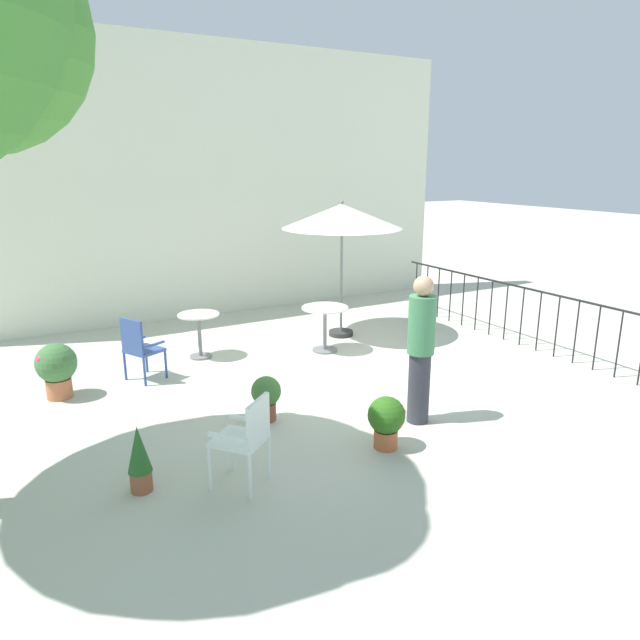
# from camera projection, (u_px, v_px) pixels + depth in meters

# --- Properties ---
(ground_plane) EXTENTS (60.00, 60.00, 0.00)m
(ground_plane) POSITION_uv_depth(u_px,v_px,m) (334.00, 379.00, 8.34)
(ground_plane) COLOR beige
(villa_facade) EXTENTS (10.34, 0.30, 5.28)m
(villa_facade) POSITION_uv_depth(u_px,v_px,m) (218.00, 182.00, 11.48)
(villa_facade) COLOR silver
(villa_facade) RESTS_ON ground
(terrace_railing) EXTENTS (0.03, 5.67, 1.01)m
(terrace_railing) POSITION_uv_depth(u_px,v_px,m) (515.00, 304.00, 9.86)
(terrace_railing) COLOR black
(terrace_railing) RESTS_ON ground
(patio_umbrella_0) EXTENTS (2.09, 2.09, 2.40)m
(patio_umbrella_0) POSITION_uv_depth(u_px,v_px,m) (342.00, 217.00, 9.90)
(patio_umbrella_0) COLOR #2D2D2D
(patio_umbrella_0) RESTS_ON ground
(cafe_table_0) EXTENTS (0.76, 0.76, 0.75)m
(cafe_table_0) POSITION_uv_depth(u_px,v_px,m) (325.00, 320.00, 9.44)
(cafe_table_0) COLOR silver
(cafe_table_0) RESTS_ON ground
(cafe_table_1) EXTENTS (0.65, 0.65, 0.72)m
(cafe_table_1) POSITION_uv_depth(u_px,v_px,m) (199.00, 327.00, 9.14)
(cafe_table_1) COLOR silver
(cafe_table_1) RESTS_ON ground
(patio_chair_0) EXTENTS (0.58, 0.60, 0.93)m
(patio_chair_0) POSITION_uv_depth(u_px,v_px,m) (139.00, 346.00, 8.14)
(patio_chair_0) COLOR #324A8F
(patio_chair_0) RESTS_ON ground
(patio_chair_1) EXTENTS (0.63, 0.64, 0.91)m
(patio_chair_1) POSITION_uv_depth(u_px,v_px,m) (246.00, 435.00, 5.45)
(patio_chair_1) COLOR white
(patio_chair_1) RESTS_ON ground
(potted_plant_0) EXTENTS (0.53, 0.53, 0.75)m
(potted_plant_0) POSITION_uv_depth(u_px,v_px,m) (57.00, 367.00, 7.57)
(potted_plant_0) COLOR #C16A45
(potted_plant_0) RESTS_ON ground
(potted_plant_1) EXTENTS (0.23, 0.23, 0.67)m
(potted_plant_1) POSITION_uv_depth(u_px,v_px,m) (139.00, 458.00, 5.41)
(potted_plant_1) COLOR brown
(potted_plant_1) RESTS_ON ground
(potted_plant_2) EXTENTS (0.41, 0.41, 0.59)m
(potted_plant_2) POSITION_uv_depth(u_px,v_px,m) (387.00, 419.00, 6.25)
(potted_plant_2) COLOR #B25D38
(potted_plant_2) RESTS_ON ground
(potted_plant_3) EXTENTS (0.36, 0.36, 0.56)m
(potted_plant_3) POSITION_uv_depth(u_px,v_px,m) (266.00, 395.00, 6.92)
(potted_plant_3) COLOR brown
(potted_plant_3) RESTS_ON ground
(standing_person) EXTENTS (0.43, 0.43, 1.79)m
(standing_person) POSITION_uv_depth(u_px,v_px,m) (421.00, 348.00, 6.74)
(standing_person) COLOR #33333D
(standing_person) RESTS_ON ground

